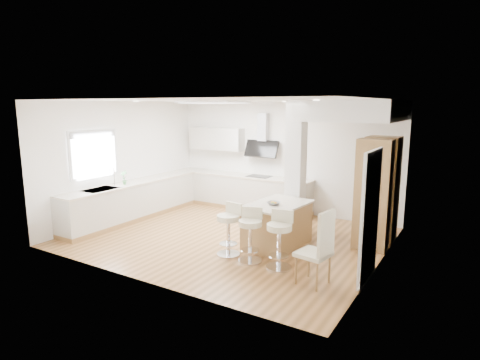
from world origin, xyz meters
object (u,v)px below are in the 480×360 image
Objects in this scene: peninsula at (277,224)px; bar_stool_b at (250,232)px; dining_chair at (320,246)px; bar_stool_a at (229,226)px; bar_stool_c at (280,236)px.

bar_stool_b reaches higher than peninsula.
bar_stool_b is 1.41m from dining_chair.
bar_stool_a reaches higher than peninsula.
dining_chair is (0.81, -0.31, 0.08)m from bar_stool_c.
bar_stool_a is 0.49m from bar_stool_b.
bar_stool_a is at bearing 154.06° from bar_stool_b.
bar_stool_b is at bearing 177.38° from dining_chair.
bar_stool_c is (0.56, 0.00, 0.02)m from bar_stool_b.
bar_stool_a reaches higher than bar_stool_b.
bar_stool_b is at bearing -87.10° from peninsula.
bar_stool_c is at bearing -56.70° from peninsula.
dining_chair is (1.37, -0.31, 0.10)m from bar_stool_b.
bar_stool_b is 0.56m from bar_stool_c.
bar_stool_b is 0.80× the size of dining_chair.
peninsula is 1.54× the size of bar_stool_b.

